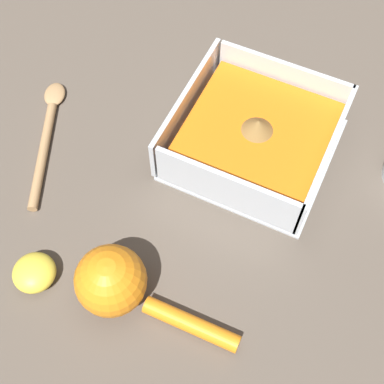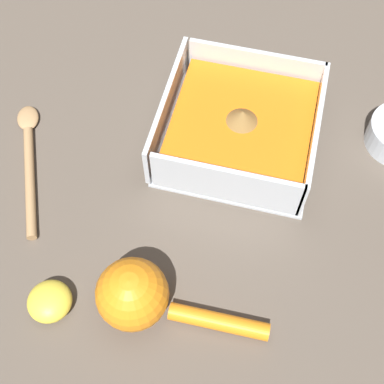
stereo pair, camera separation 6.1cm
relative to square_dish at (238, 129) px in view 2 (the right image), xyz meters
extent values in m
plane|color=brown|center=(-0.02, 0.00, -0.02)|extent=(4.00, 4.00, 0.00)
cube|color=silver|center=(0.00, 0.00, -0.02)|extent=(0.19, 0.19, 0.01)
cube|color=silver|center=(0.00, 0.09, 0.01)|extent=(0.19, 0.01, 0.06)
cube|color=silver|center=(0.00, -0.09, 0.01)|extent=(0.19, 0.01, 0.06)
cube|color=silver|center=(0.09, 0.00, 0.01)|extent=(0.01, 0.18, 0.06)
cube|color=silver|center=(-0.09, 0.00, 0.01)|extent=(0.01, 0.18, 0.06)
cube|color=orange|center=(0.00, 0.00, 0.00)|extent=(0.17, 0.17, 0.03)
cone|color=brown|center=(0.00, 0.00, 0.03)|extent=(0.04, 0.04, 0.02)
sphere|color=orange|center=(-0.24, 0.06, 0.01)|extent=(0.08, 0.08, 0.08)
cylinder|color=orange|center=(-0.24, -0.03, -0.01)|extent=(0.02, 0.11, 0.02)
ellipsoid|color=yellow|center=(-0.26, 0.15, -0.01)|extent=(0.05, 0.05, 0.03)
ellipsoid|color=tan|center=(-0.03, 0.27, -0.02)|extent=(0.05, 0.04, 0.01)
cylinder|color=tan|center=(-0.12, 0.23, -0.02)|extent=(0.15, 0.08, 0.01)
camera|label=1|loc=(-0.39, -0.10, 0.54)|focal=50.00mm
camera|label=2|loc=(-0.41, -0.04, 0.54)|focal=50.00mm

